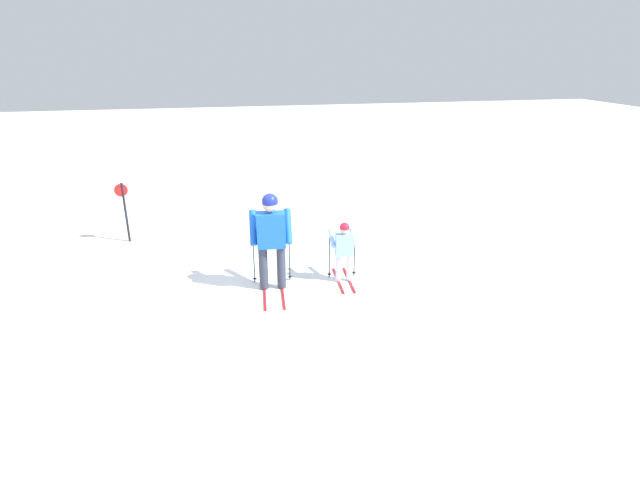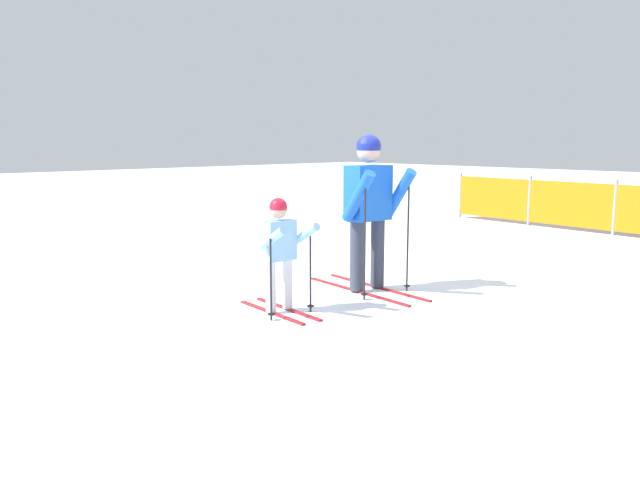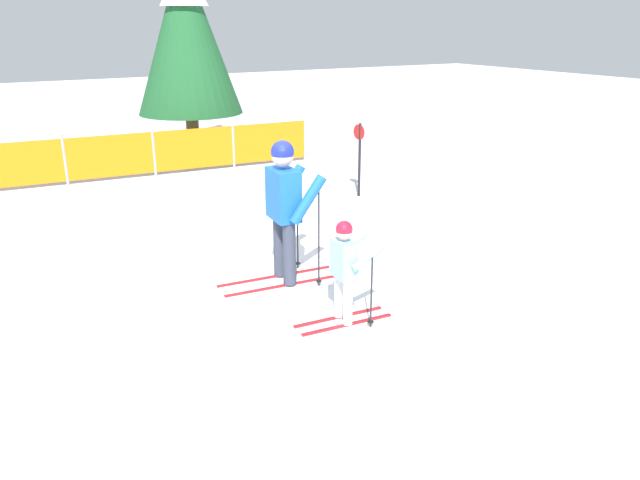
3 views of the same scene
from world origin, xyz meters
The scene contains 4 objects.
ground_plane centered at (0.00, 0.00, 0.00)m, with size 60.00×60.00×0.00m, color white.
skier_adult centered at (0.14, -0.27, 1.06)m, with size 1.70×0.78×1.78m.
skier_child centered at (0.18, -1.60, 0.68)m, with size 1.09×0.55×1.15m.
safety_fence centered at (0.31, 6.07, 0.50)m, with size 6.98×0.49×1.00m.
Camera 2 is at (4.91, -5.43, 1.71)m, focal length 35.00 mm.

